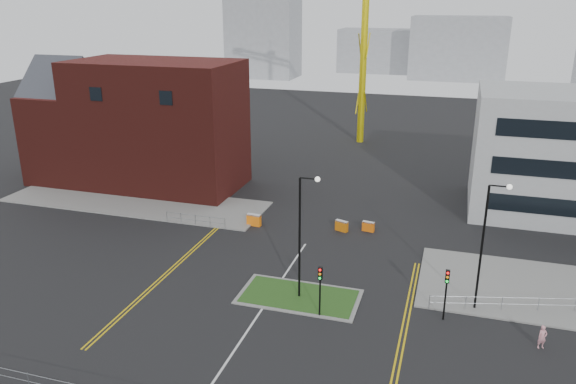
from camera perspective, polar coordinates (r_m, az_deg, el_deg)
name	(u,v)px	position (r m, az deg, el deg)	size (l,w,h in m)	color
ground	(230,357)	(35.11, -5.89, -16.30)	(200.00, 200.00, 0.00)	black
pavement_left	(135,202)	(61.10, -15.31, -0.94)	(28.00, 8.00, 0.12)	slate
island_kerb	(299,297)	(40.89, 1.14, -10.58)	(8.60, 4.60, 0.08)	slate
grass_island	(299,296)	(40.88, 1.14, -10.56)	(8.00, 4.00, 0.12)	#224517
brick_building	(135,125)	(65.69, -15.30, 6.62)	(24.20, 10.07, 14.24)	#4C1713
streetlamp_island	(303,228)	(38.46, 1.51, -3.66)	(1.46, 0.36, 9.18)	black
streetlamp_right_near	(487,237)	(39.21, 19.52, -4.35)	(1.46, 0.36, 9.18)	black
traffic_light_island	(320,282)	(37.51, 3.28, -9.12)	(0.28, 0.33, 3.65)	black
traffic_light_right	(447,285)	(38.49, 15.81, -9.10)	(0.28, 0.33, 3.65)	black
railing_left	(195,218)	(53.36, -9.39, -2.65)	(6.05, 0.05, 1.10)	gray
railing_right	(576,302)	(43.36, 27.19, -9.95)	(19.05, 5.05, 1.10)	gray
centre_line	(243,338)	(36.63, -4.64, -14.59)	(0.15, 30.00, 0.01)	silver
yellow_left_a	(174,265)	(46.34, -11.46, -7.27)	(0.12, 24.00, 0.01)	gold
yellow_left_b	(178,265)	(46.20, -11.13, -7.33)	(0.12, 24.00, 0.01)	gold
yellow_right_a	(402,329)	(38.11, 11.50, -13.49)	(0.12, 20.00, 0.01)	gold
yellow_right_b	(407,330)	(38.09, 11.96, -13.54)	(0.12, 20.00, 0.01)	gold
skyline_a	(263,35)	(155.33, -2.51, 15.65)	(18.00, 12.00, 22.00)	gray
skyline_b	(458,48)	(156.69, 16.88, 13.81)	(24.00, 12.00, 16.00)	gray
skyline_d	(392,51)	(167.96, 10.57, 13.90)	(30.00, 12.00, 12.00)	gray
pedestrian	(542,337)	(38.51, 24.42, -13.27)	(0.56, 0.37, 1.53)	pink
barrier_left	(254,219)	(52.84, -3.49, -2.80)	(1.36, 0.54, 1.13)	orange
barrier_mid	(342,225)	(51.79, 5.47, -3.40)	(1.26, 0.78, 1.01)	#CF650B
barrier_right	(368,226)	(52.03, 8.16, -3.45)	(1.15, 0.55, 0.93)	orange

